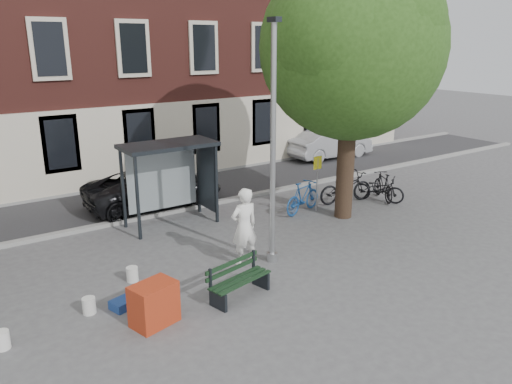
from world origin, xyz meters
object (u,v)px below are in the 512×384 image
(red_stand, at_px, (154,304))
(bike_a, at_px, (346,187))
(bike_b, at_px, (303,197))
(car_silver, at_px, (331,143))
(bench, at_px, (239,281))
(notice_sign, at_px, (317,172))
(bike_d, at_px, (383,186))
(lamppost, at_px, (273,158))
(car_dark, at_px, (154,188))
(bike_c, at_px, (379,189))
(bus_shelter, at_px, (179,163))
(painter, at_px, (244,227))

(red_stand, bearing_deg, bike_a, 22.44)
(bike_b, bearing_deg, car_silver, -64.13)
(bench, distance_m, notice_sign, 6.50)
(bike_d, xyz_separation_m, notice_sign, (-2.89, 0.37, 0.88))
(lamppost, xyz_separation_m, car_dark, (-0.71, 6.00, -2.12))
(bike_c, bearing_deg, red_stand, 166.14)
(bench, xyz_separation_m, bike_b, (4.91, 3.69, 0.17))
(bus_shelter, xyz_separation_m, notice_sign, (4.22, -1.70, -0.53))
(car_silver, bearing_deg, notice_sign, 135.48)
(bike_c, distance_m, notice_sign, 2.76)
(bike_b, xyz_separation_m, bike_d, (3.34, -0.53, -0.03))
(bench, height_order, bike_a, bike_a)
(bike_b, xyz_separation_m, red_stand, (-6.94, -3.68, -0.10))
(red_stand, bearing_deg, notice_sign, 25.44)
(bench, height_order, red_stand, red_stand)
(bike_d, height_order, car_dark, car_dark)
(painter, distance_m, notice_sign, 4.80)
(bench, height_order, car_silver, car_silver)
(lamppost, distance_m, bench, 3.18)
(bench, bearing_deg, painter, 39.95)
(lamppost, bearing_deg, painter, 157.61)
(painter, bearing_deg, car_silver, -141.11)
(bike_c, bearing_deg, car_silver, 30.73)
(bus_shelter, relative_size, car_silver, 0.65)
(bike_c, xyz_separation_m, red_stand, (-9.96, -3.07, -0.03))
(bus_shelter, relative_size, bike_b, 1.57)
(bike_c, bearing_deg, bench, 170.24)
(bench, bearing_deg, bike_b, 24.12)
(bike_a, relative_size, notice_sign, 1.11)
(bike_a, relative_size, red_stand, 2.36)
(bench, height_order, car_dark, car_dark)
(car_dark, bearing_deg, bike_c, -119.77)
(bench, distance_m, bike_b, 6.14)
(bike_b, relative_size, red_stand, 2.02)
(car_dark, bearing_deg, notice_sign, -129.14)
(painter, height_order, car_silver, painter)
(bike_d, xyz_separation_m, car_dark, (-7.21, 3.96, 0.15))
(bench, distance_m, bike_c, 8.51)
(notice_sign, bearing_deg, bike_a, 4.58)
(car_silver, bearing_deg, bike_d, 154.88)
(bench, xyz_separation_m, red_stand, (-2.03, 0.01, 0.07))
(bike_b, bearing_deg, lamppost, 113.59)
(car_silver, xyz_separation_m, red_stand, (-13.32, -9.31, -0.28))
(car_dark, bearing_deg, bench, 172.34)
(bike_b, bearing_deg, red_stand, 102.40)
(bench, distance_m, car_dark, 7.20)
(lamppost, xyz_separation_m, bike_a, (5.12, 2.56, -2.23))
(bike_d, distance_m, notice_sign, 3.04)
(bike_c, bearing_deg, notice_sign, 139.21)
(painter, bearing_deg, notice_sign, -152.57)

